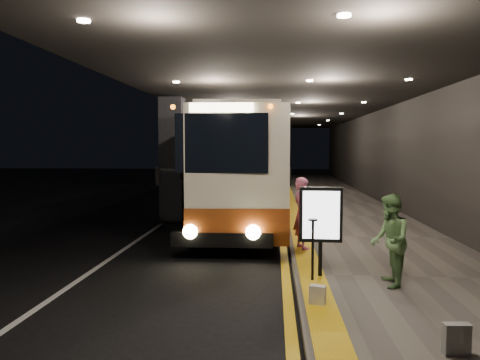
{
  "coord_description": "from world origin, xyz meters",
  "views": [
    {
      "loc": [
        2.1,
        -12.32,
        2.66
      ],
      "look_at": [
        1.09,
        1.34,
        1.7
      ],
      "focal_mm": 35.0,
      "sensor_mm": 36.0,
      "label": 1
    }
  ],
  "objects_px": {
    "coach_main": "(240,173)",
    "bag_plain": "(318,295)",
    "passenger_waiting_green": "(390,240)",
    "stanchion_post": "(313,250)",
    "info_sign": "(321,216)",
    "coach_third": "(263,156)",
    "passenger_boarding": "(303,213)",
    "coach_second": "(252,163)",
    "bag_polka": "(456,339)"
  },
  "relations": [
    {
      "from": "coach_main",
      "to": "bag_plain",
      "type": "height_order",
      "value": "coach_main"
    },
    {
      "from": "passenger_waiting_green",
      "to": "stanchion_post",
      "type": "xyz_separation_m",
      "value": [
        -1.35,
        0.26,
        -0.26
      ]
    },
    {
      "from": "info_sign",
      "to": "stanchion_post",
      "type": "bearing_deg",
      "value": -117.64
    },
    {
      "from": "coach_third",
      "to": "passenger_boarding",
      "type": "distance_m",
      "value": 32.53
    },
    {
      "from": "coach_third",
      "to": "passenger_waiting_green",
      "type": "relative_size",
      "value": 7.46
    },
    {
      "from": "passenger_boarding",
      "to": "bag_plain",
      "type": "distance_m",
      "value": 4.22
    },
    {
      "from": "info_sign",
      "to": "stanchion_post",
      "type": "relative_size",
      "value": 1.51
    },
    {
      "from": "coach_third",
      "to": "passenger_waiting_green",
      "type": "bearing_deg",
      "value": -81.97
    },
    {
      "from": "coach_main",
      "to": "passenger_boarding",
      "type": "bearing_deg",
      "value": -71.87
    },
    {
      "from": "passenger_boarding",
      "to": "bag_plain",
      "type": "bearing_deg",
      "value": 156.91
    },
    {
      "from": "info_sign",
      "to": "stanchion_post",
      "type": "distance_m",
      "value": 0.69
    },
    {
      "from": "coach_third",
      "to": "bag_plain",
      "type": "relative_size",
      "value": 40.16
    },
    {
      "from": "coach_second",
      "to": "info_sign",
      "type": "height_order",
      "value": "coach_second"
    },
    {
      "from": "coach_main",
      "to": "passenger_boarding",
      "type": "distance_m",
      "value": 5.22
    },
    {
      "from": "coach_main",
      "to": "info_sign",
      "type": "xyz_separation_m",
      "value": [
        2.1,
        -7.31,
        -0.44
      ]
    },
    {
      "from": "coach_third",
      "to": "stanchion_post",
      "type": "relative_size",
      "value": 10.82
    },
    {
      "from": "coach_second",
      "to": "bag_polka",
      "type": "relative_size",
      "value": 29.53
    },
    {
      "from": "passenger_waiting_green",
      "to": "stanchion_post",
      "type": "bearing_deg",
      "value": -95.72
    },
    {
      "from": "passenger_waiting_green",
      "to": "bag_polka",
      "type": "bearing_deg",
      "value": 7.62
    },
    {
      "from": "coach_third",
      "to": "bag_plain",
      "type": "xyz_separation_m",
      "value": [
        1.77,
        -36.63,
        -1.56
      ]
    },
    {
      "from": "coach_third",
      "to": "passenger_waiting_green",
      "type": "xyz_separation_m",
      "value": [
        3.15,
        -35.53,
        -0.88
      ]
    },
    {
      "from": "stanchion_post",
      "to": "passenger_boarding",
      "type": "bearing_deg",
      "value": 90.56
    },
    {
      "from": "info_sign",
      "to": "coach_main",
      "type": "bearing_deg",
      "value": 108.15
    },
    {
      "from": "bag_plain",
      "to": "coach_main",
      "type": "bearing_deg",
      "value": 101.95
    },
    {
      "from": "info_sign",
      "to": "stanchion_post",
      "type": "xyz_separation_m",
      "value": [
        -0.17,
        -0.3,
        -0.6
      ]
    },
    {
      "from": "coach_third",
      "to": "info_sign",
      "type": "xyz_separation_m",
      "value": [
        1.97,
        -34.97,
        -0.54
      ]
    },
    {
      "from": "coach_main",
      "to": "bag_plain",
      "type": "distance_m",
      "value": 9.29
    },
    {
      "from": "bag_plain",
      "to": "info_sign",
      "type": "relative_size",
      "value": 0.18
    },
    {
      "from": "passenger_boarding",
      "to": "info_sign",
      "type": "height_order",
      "value": "passenger_boarding"
    },
    {
      "from": "passenger_boarding",
      "to": "stanchion_post",
      "type": "relative_size",
      "value": 1.53
    },
    {
      "from": "coach_third",
      "to": "bag_plain",
      "type": "distance_m",
      "value": 36.71
    },
    {
      "from": "info_sign",
      "to": "passenger_waiting_green",
      "type": "bearing_deg",
      "value": -23.12
    },
    {
      "from": "stanchion_post",
      "to": "bag_plain",
      "type": "bearing_deg",
      "value": -91.15
    },
    {
      "from": "passenger_waiting_green",
      "to": "info_sign",
      "type": "relative_size",
      "value": 0.96
    },
    {
      "from": "coach_second",
      "to": "info_sign",
      "type": "bearing_deg",
      "value": -80.41
    },
    {
      "from": "passenger_waiting_green",
      "to": "bag_polka",
      "type": "height_order",
      "value": "passenger_waiting_green"
    },
    {
      "from": "coach_third",
      "to": "info_sign",
      "type": "distance_m",
      "value": 35.03
    },
    {
      "from": "coach_main",
      "to": "info_sign",
      "type": "bearing_deg",
      "value": -77.38
    },
    {
      "from": "coach_second",
      "to": "info_sign",
      "type": "distance_m",
      "value": 19.5
    },
    {
      "from": "bag_polka",
      "to": "info_sign",
      "type": "bearing_deg",
      "value": 111.36
    },
    {
      "from": "coach_main",
      "to": "bag_polka",
      "type": "xyz_separation_m",
      "value": [
        3.41,
        -10.66,
        -1.42
      ]
    },
    {
      "from": "coach_second",
      "to": "bag_polka",
      "type": "xyz_separation_m",
      "value": [
        3.55,
        -22.72,
        -1.34
      ]
    },
    {
      "from": "bag_plain",
      "to": "stanchion_post",
      "type": "relative_size",
      "value": 0.27
    },
    {
      "from": "coach_third",
      "to": "stanchion_post",
      "type": "xyz_separation_m",
      "value": [
        1.8,
        -35.27,
        -1.14
      ]
    },
    {
      "from": "passenger_boarding",
      "to": "info_sign",
      "type": "distance_m",
      "value": 2.52
    },
    {
      "from": "passenger_boarding",
      "to": "bag_polka",
      "type": "height_order",
      "value": "passenger_boarding"
    },
    {
      "from": "passenger_waiting_green",
      "to": "stanchion_post",
      "type": "distance_m",
      "value": 1.4
    },
    {
      "from": "bag_polka",
      "to": "info_sign",
      "type": "height_order",
      "value": "info_sign"
    },
    {
      "from": "passenger_boarding",
      "to": "passenger_waiting_green",
      "type": "xyz_separation_m",
      "value": [
        1.38,
        -3.05,
        -0.05
      ]
    },
    {
      "from": "coach_main",
      "to": "info_sign",
      "type": "height_order",
      "value": "coach_main"
    }
  ]
}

